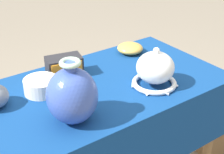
# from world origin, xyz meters

# --- Properties ---
(display_table) EXTENTS (1.11, 0.62, 0.75)m
(display_table) POSITION_xyz_m (0.00, -0.02, 0.66)
(display_table) COLOR olive
(display_table) RESTS_ON ground_plane
(vase_tall_bulbous) EXTENTS (0.19, 0.19, 0.25)m
(vase_tall_bulbous) POSITION_xyz_m (-0.24, -0.16, 0.86)
(vase_tall_bulbous) COLOR #3851A8
(vase_tall_bulbous) RESTS_ON display_table
(vase_dome_bell) EXTENTS (0.20, 0.21, 0.18)m
(vase_dome_bell) POSITION_xyz_m (0.18, -0.14, 0.83)
(vase_dome_bell) COLOR white
(vase_dome_bell) RESTS_ON display_table
(mosaic_tile_box) EXTENTS (0.18, 0.13, 0.09)m
(mosaic_tile_box) POSITION_xyz_m (-0.09, 0.17, 0.80)
(mosaic_tile_box) COLOR #232328
(mosaic_tile_box) RESTS_ON display_table
(pot_squat_ivory) EXTENTS (0.15, 0.15, 0.06)m
(pot_squat_ivory) POSITION_xyz_m (-0.25, 0.09, 0.78)
(pot_squat_ivory) COLOR white
(pot_squat_ivory) RESTS_ON display_table
(bowl_shallow_ochre) EXTENTS (0.14, 0.14, 0.05)m
(bowl_shallow_ochre) POSITION_xyz_m (0.31, 0.20, 0.78)
(bowl_shallow_ochre) COLOR gold
(bowl_shallow_ochre) RESTS_ON display_table
(wooden_crate) EXTENTS (0.41, 0.33, 0.20)m
(wooden_crate) POSITION_xyz_m (0.92, -0.01, 0.11)
(wooden_crate) COLOR olive
(wooden_crate) RESTS_ON ground_plane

